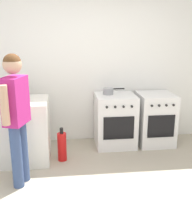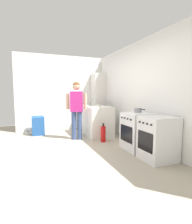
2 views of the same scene
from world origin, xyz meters
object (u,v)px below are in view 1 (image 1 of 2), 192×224
knife_utility (18,99)px  person (16,110)px  oven_right (155,119)px  pot (108,91)px  fire_extinguisher (62,146)px  oven_left (115,120)px

knife_utility → person: (0.09, -0.74, 0.04)m
oven_right → knife_utility: knife_utility is taller
pot → fire_extinguisher: (-0.76, -0.54, -0.68)m
oven_left → fire_extinguisher: 1.01m
oven_left → oven_right: size_ratio=1.00×
person → pot: bearing=41.7°
knife_utility → fire_extinguisher: (0.59, -0.16, -0.69)m
oven_right → fire_extinguisher: (-1.54, -0.48, -0.21)m
pot → knife_utility: pot is taller
oven_right → oven_left: bearing=180.0°
knife_utility → person: size_ratio=0.15×
oven_right → person: person is taller
oven_left → person: bearing=-142.3°
oven_right → person: size_ratio=0.53×
pot → knife_utility: bearing=-164.2°
oven_right → pot: (-0.78, 0.07, 0.48)m
pot → person: (-1.27, -1.13, 0.05)m
oven_right → fire_extinguisher: bearing=-162.8°
pot → person: person is taller
pot → knife_utility: size_ratio=1.44×
oven_left → fire_extinguisher: oven_left is taller
oven_left → person: (-1.38, -1.06, 0.52)m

